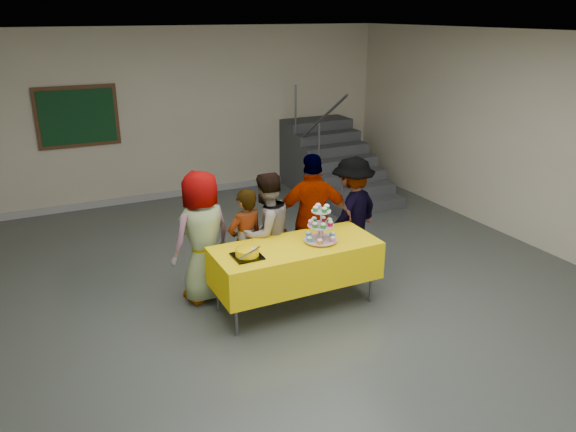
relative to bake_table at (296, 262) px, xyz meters
name	(u,v)px	position (x,y,z in m)	size (l,w,h in m)	color
room_shell	(305,131)	(-0.08, -0.35, 1.57)	(10.00, 10.04, 3.02)	#4C514C
bake_table	(296,262)	(0.00, 0.00, 0.00)	(1.88, 0.78, 0.77)	#595960
cupcake_stand	(321,227)	(0.29, -0.04, 0.39)	(0.38, 0.38, 0.44)	silver
bear_cake	(247,252)	(-0.61, -0.06, 0.27)	(0.32, 0.36, 0.12)	black
schoolchild_a	(203,237)	(-0.87, 0.66, 0.23)	(0.76, 0.50, 1.56)	slate
schoolchild_b	(246,243)	(-0.40, 0.53, 0.11)	(0.49, 0.32, 1.33)	#5C5D65
schoolchild_c	(266,233)	(-0.12, 0.55, 0.18)	(0.72, 0.56, 1.48)	slate
schoolchild_d	(313,219)	(0.50, 0.51, 0.27)	(0.96, 0.40, 1.65)	#5D5C65
schoolchild_e	(352,213)	(1.16, 0.68, 0.19)	(0.96, 0.55, 1.49)	slate
staircase	(330,165)	(2.61, 3.76, -0.07)	(1.30, 2.40, 2.04)	#424447
noticeboard	(78,117)	(-1.70, 4.60, 1.04)	(1.30, 0.05, 1.00)	#472B16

